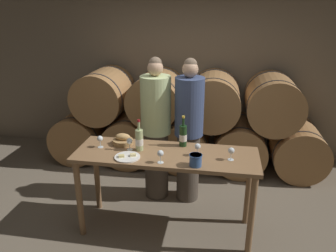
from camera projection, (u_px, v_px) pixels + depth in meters
name	position (u px, v px, depth m)	size (l,w,h in m)	color
ground_plane	(166.00, 228.00, 3.66)	(10.00, 10.00, 0.00)	#726654
stone_wall_back	(190.00, 54.00, 5.10)	(10.00, 0.12, 3.20)	#7F705B
barrel_stack	(185.00, 122.00, 4.90)	(4.06, 0.90, 1.44)	#9E7042
tasting_table	(166.00, 164.00, 3.38)	(1.87, 0.62, 0.92)	olive
person_left	(156.00, 130.00, 3.98)	(0.36, 0.36, 1.79)	#4C4238
person_right	(189.00, 132.00, 3.92)	(0.34, 0.34, 1.79)	#4C4238
wine_bottle_red	(183.00, 136.00, 3.47)	(0.08, 0.08, 0.34)	#193819
wine_bottle_white	(139.00, 140.00, 3.37)	(0.08, 0.08, 0.34)	#ADBC7F
blue_crock	(196.00, 160.00, 3.06)	(0.12, 0.12, 0.12)	#335693
bread_basket	(123.00, 140.00, 3.53)	(0.22, 0.22, 0.12)	#A87F4C
cheese_plate	(127.00, 157.00, 3.23)	(0.25, 0.25, 0.04)	white
wine_glass_far_left	(100.00, 139.00, 3.44)	(0.06, 0.06, 0.13)	white
wine_glass_left	(129.00, 142.00, 3.38)	(0.06, 0.06, 0.13)	white
wine_glass_center	(160.00, 154.00, 3.11)	(0.06, 0.06, 0.13)	white
wine_glass_right	(198.00, 147.00, 3.25)	(0.06, 0.06, 0.13)	white
wine_glass_far_right	(231.00, 151.00, 3.16)	(0.06, 0.06, 0.13)	white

